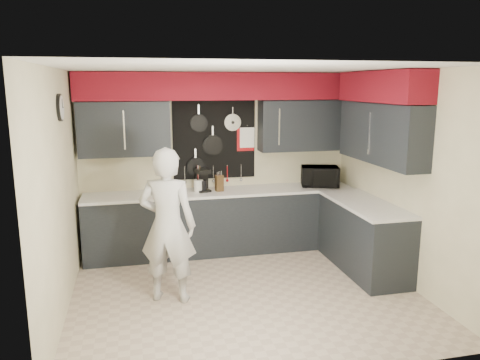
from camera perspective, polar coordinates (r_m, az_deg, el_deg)
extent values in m
plane|color=#B9A790|center=(5.73, 0.60, -13.49)|extent=(4.00, 4.00, 0.00)
cube|color=beige|center=(6.99, -2.73, 2.28)|extent=(4.00, 0.01, 2.60)
cube|color=black|center=(6.66, -13.92, 6.05)|extent=(1.24, 0.32, 0.75)
cube|color=black|center=(7.11, 7.72, 6.62)|extent=(1.34, 0.32, 0.75)
cube|color=maroon|center=(6.73, -2.55, 11.33)|extent=(3.94, 0.36, 0.38)
cube|color=black|center=(6.93, -3.15, 4.91)|extent=(1.22, 0.03, 1.15)
cylinder|color=black|center=(6.83, -5.03, 6.93)|extent=(0.26, 0.04, 0.26)
cylinder|color=black|center=(6.89, -3.33, 4.24)|extent=(0.30, 0.04, 0.30)
cylinder|color=black|center=(6.90, -5.43, 1.61)|extent=(0.27, 0.04, 0.27)
cylinder|color=silver|center=(6.92, -0.90, 7.04)|extent=(0.25, 0.02, 0.25)
cube|color=#A00C10|center=(7.00, 0.68, 4.95)|extent=(0.26, 0.01, 0.34)
cube|color=white|center=(6.99, 0.87, 5.19)|extent=(0.22, 0.01, 0.30)
cylinder|color=silver|center=(6.91, -6.75, 0.68)|extent=(0.01, 0.01, 0.20)
cylinder|color=silver|center=(6.94, -5.00, 0.76)|extent=(0.01, 0.01, 0.20)
cylinder|color=silver|center=(6.97, -3.27, 0.83)|extent=(0.01, 0.01, 0.20)
cylinder|color=silver|center=(7.01, -1.56, 0.91)|extent=(0.01, 0.01, 0.20)
cylinder|color=silver|center=(7.05, 0.13, 0.98)|extent=(0.01, 0.01, 0.20)
cube|color=beige|center=(6.09, 19.21, 0.25)|extent=(0.01, 3.50, 2.60)
cube|color=black|center=(6.19, 16.84, 5.50)|extent=(0.32, 1.70, 0.75)
cube|color=maroon|center=(6.15, 16.99, 10.83)|extent=(0.36, 1.70, 0.38)
cube|color=beige|center=(5.23, -21.16, -1.67)|extent=(0.01, 3.50, 2.60)
cylinder|color=black|center=(5.50, -21.11, 8.24)|extent=(0.04, 0.30, 0.30)
cylinder|color=white|center=(5.50, -20.88, 8.25)|extent=(0.01, 0.26, 0.26)
cube|color=black|center=(6.90, -2.22, -5.17)|extent=(3.90, 0.60, 0.88)
cube|color=silver|center=(6.77, -2.23, -1.48)|extent=(3.90, 0.63, 0.04)
cube|color=black|center=(6.45, 14.81, -6.78)|extent=(0.60, 1.60, 0.88)
cube|color=silver|center=(6.31, 14.91, -2.82)|extent=(0.63, 1.60, 0.04)
cube|color=black|center=(6.78, -1.78, -8.95)|extent=(3.90, 0.06, 0.10)
imported|color=black|center=(7.13, 9.70, 0.43)|extent=(0.62, 0.50, 0.30)
cube|color=#3C2713|center=(6.72, -2.54, -0.39)|extent=(0.12, 0.12, 0.23)
cylinder|color=white|center=(6.70, -5.08, -0.71)|extent=(0.13, 0.13, 0.17)
cube|color=black|center=(6.74, -4.54, -1.26)|extent=(0.23, 0.25, 0.03)
cube|color=black|center=(6.78, -4.66, 0.13)|extent=(0.18, 0.10, 0.29)
cube|color=black|center=(6.68, -4.58, 1.06)|extent=(0.23, 0.25, 0.06)
cylinder|color=black|center=(6.70, -4.53, -0.61)|extent=(0.11, 0.11, 0.14)
imported|color=#B6B6B3|center=(5.30, -8.83, -5.51)|extent=(0.75, 0.61, 1.76)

